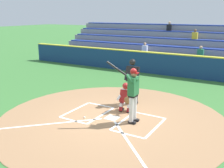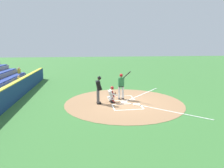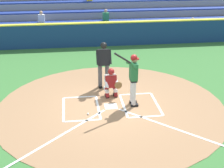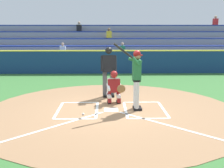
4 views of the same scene
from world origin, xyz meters
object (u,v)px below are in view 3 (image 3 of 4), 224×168
plate_umpire (104,62)px  batter (133,76)px  baseball (88,114)px  catcher (111,82)px

plate_umpire → batter: bearing=116.3°
batter → baseball: 2.00m
catcher → plate_umpire: size_ratio=0.61×
batter → plate_umpire: (0.84, -1.70, -0.02)m
batter → catcher: batter is taller
batter → catcher: 1.14m
batter → plate_umpire: 1.89m
plate_umpire → baseball: size_ratio=25.20×
plate_umpire → baseball: plate_umpire is taller
plate_umpire → catcher: bearing=101.4°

